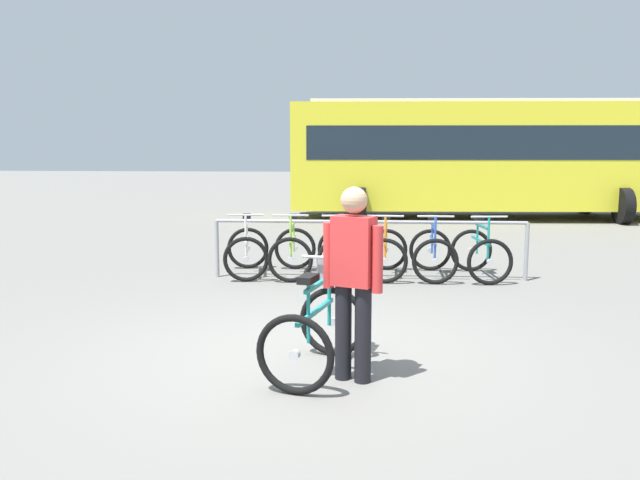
{
  "coord_description": "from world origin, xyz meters",
  "views": [
    {
      "loc": [
        0.55,
        -5.99,
        1.99
      ],
      "look_at": [
        0.05,
        0.66,
        1.0
      ],
      "focal_mm": 36.76,
      "sensor_mm": 36.0,
      "label": 1
    }
  ],
  "objects": [
    {
      "name": "racked_bike_teal",
      "position": [
        2.21,
        3.74,
        0.37
      ],
      "size": [
        0.77,
        1.16,
        0.97
      ],
      "color": "black",
      "rests_on": "ground"
    },
    {
      "name": "ground_plane",
      "position": [
        0.0,
        0.0,
        0.0
      ],
      "size": [
        80.0,
        80.0,
        0.0
      ],
      "primitive_type": "plane",
      "color": "slate"
    },
    {
      "name": "person_with_featured_bike",
      "position": [
        0.43,
        -0.67,
        0.91
      ],
      "size": [
        0.5,
        0.31,
        1.64
      ],
      "color": "black",
      "rests_on": "ground"
    },
    {
      "name": "racked_bike_yellow",
      "position": [
        0.11,
        3.72,
        0.37
      ],
      "size": [
        0.73,
        1.13,
        0.97
      ],
      "color": "black",
      "rests_on": "ground"
    },
    {
      "name": "racked_bike_lime",
      "position": [
        -0.59,
        3.71,
        0.37
      ],
      "size": [
        0.71,
        1.12,
        0.97
      ],
      "color": "black",
      "rests_on": "ground"
    },
    {
      "name": "racked_bike_blue",
      "position": [
        1.51,
        3.73,
        0.37
      ],
      "size": [
        0.68,
        1.11,
        0.97
      ],
      "color": "black",
      "rests_on": "ground"
    },
    {
      "name": "bus_distant",
      "position": [
        3.53,
        11.72,
        1.74
      ],
      "size": [
        10.11,
        3.74,
        3.08
      ],
      "color": "yellow",
      "rests_on": "ground"
    },
    {
      "name": "racked_bike_white",
      "position": [
        -1.29,
        3.7,
        0.37
      ],
      "size": [
        0.82,
        1.17,
        0.97
      ],
      "color": "black",
      "rests_on": "ground"
    },
    {
      "name": "racked_bike_orange",
      "position": [
        0.81,
        3.72,
        0.37
      ],
      "size": [
        0.71,
        1.14,
        0.98
      ],
      "color": "black",
      "rests_on": "ground"
    },
    {
      "name": "featured_bicycle",
      "position": [
        0.13,
        -0.42,
        0.49
      ],
      "size": [
        0.91,
        1.25,
        1.09
      ],
      "color": "black",
      "rests_on": "ground"
    },
    {
      "name": "bike_rack_rail",
      "position": [
        0.57,
        3.54,
        0.7
      ],
      "size": [
        4.61,
        0.11,
        0.88
      ],
      "color": "#99999E",
      "rests_on": "ground"
    }
  ]
}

